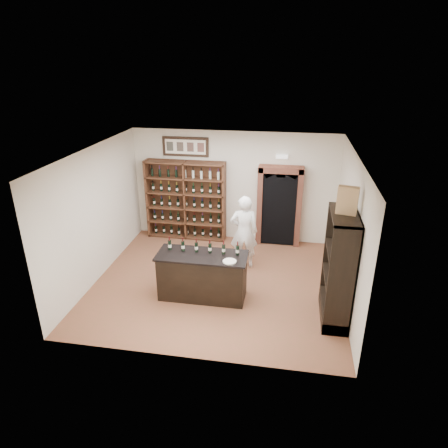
{
  "coord_description": "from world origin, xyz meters",
  "views": [
    {
      "loc": [
        1.48,
        -7.73,
        4.8
      ],
      "look_at": [
        0.11,
        0.3,
        1.33
      ],
      "focal_mm": 32.0,
      "sensor_mm": 36.0,
      "label": 1
    }
  ],
  "objects_px": {
    "wine_shelf": "(186,200)",
    "counter_bottle_0": "(170,245)",
    "shopkeeper": "(244,232)",
    "side_cabinet": "(338,284)",
    "tasting_counter": "(203,276)",
    "wine_crate": "(347,200)"
  },
  "relations": [
    {
      "from": "counter_bottle_0",
      "to": "wine_crate",
      "type": "xyz_separation_m",
      "value": [
        3.42,
        -0.41,
        1.34
      ]
    },
    {
      "from": "counter_bottle_0",
      "to": "side_cabinet",
      "type": "relative_size",
      "value": 0.14
    },
    {
      "from": "wine_shelf",
      "to": "side_cabinet",
      "type": "relative_size",
      "value": 1.0
    },
    {
      "from": "tasting_counter",
      "to": "shopkeeper",
      "type": "bearing_deg",
      "value": 65.18
    },
    {
      "from": "wine_crate",
      "to": "wine_shelf",
      "type": "bearing_deg",
      "value": 153.08
    },
    {
      "from": "side_cabinet",
      "to": "wine_crate",
      "type": "bearing_deg",
      "value": 166.8
    },
    {
      "from": "wine_shelf",
      "to": "counter_bottle_0",
      "type": "height_order",
      "value": "wine_shelf"
    },
    {
      "from": "counter_bottle_0",
      "to": "side_cabinet",
      "type": "height_order",
      "value": "side_cabinet"
    },
    {
      "from": "wine_shelf",
      "to": "counter_bottle_0",
      "type": "distance_m",
      "value": 2.84
    },
    {
      "from": "side_cabinet",
      "to": "wine_crate",
      "type": "relative_size",
      "value": 4.37
    },
    {
      "from": "wine_shelf",
      "to": "wine_crate",
      "type": "bearing_deg",
      "value": -40.35
    },
    {
      "from": "counter_bottle_0",
      "to": "tasting_counter",
      "type": "bearing_deg",
      "value": -9.08
    },
    {
      "from": "wine_crate",
      "to": "shopkeeper",
      "type": "bearing_deg",
      "value": 151.99
    },
    {
      "from": "side_cabinet",
      "to": "wine_shelf",
      "type": "bearing_deg",
      "value": 139.79
    },
    {
      "from": "tasting_counter",
      "to": "shopkeeper",
      "type": "height_order",
      "value": "shopkeeper"
    },
    {
      "from": "shopkeeper",
      "to": "wine_crate",
      "type": "relative_size",
      "value": 3.6
    },
    {
      "from": "tasting_counter",
      "to": "counter_bottle_0",
      "type": "relative_size",
      "value": 6.27
    },
    {
      "from": "counter_bottle_0",
      "to": "shopkeeper",
      "type": "distance_m",
      "value": 1.97
    },
    {
      "from": "shopkeeper",
      "to": "wine_crate",
      "type": "xyz_separation_m",
      "value": [
        2.01,
        -1.78,
        1.54
      ]
    },
    {
      "from": "counter_bottle_0",
      "to": "wine_crate",
      "type": "bearing_deg",
      "value": -6.82
    },
    {
      "from": "shopkeeper",
      "to": "wine_crate",
      "type": "height_order",
      "value": "wine_crate"
    },
    {
      "from": "wine_shelf",
      "to": "tasting_counter",
      "type": "height_order",
      "value": "wine_shelf"
    }
  ]
}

